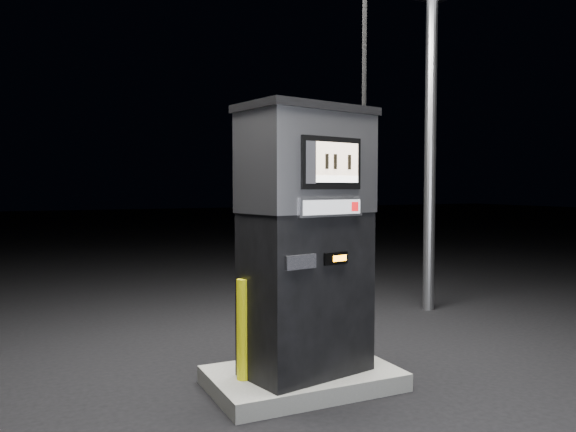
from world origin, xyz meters
name	(u,v)px	position (x,y,z in m)	size (l,w,h in m)	color
ground	(303,387)	(0.00, 0.00, 0.00)	(80.00, 80.00, 0.00)	black
pump_island	(303,378)	(0.00, 0.00, 0.07)	(1.60, 1.00, 0.15)	slate
fuel_dispenser	(307,237)	(0.00, -0.07, 1.31)	(1.31, 0.89, 4.70)	black
bollard_left	(243,329)	(-0.55, 0.00, 0.57)	(0.11, 0.11, 0.83)	#EFED0D
bollard_right	(354,316)	(0.60, 0.12, 0.54)	(0.10, 0.10, 0.78)	#EFED0D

